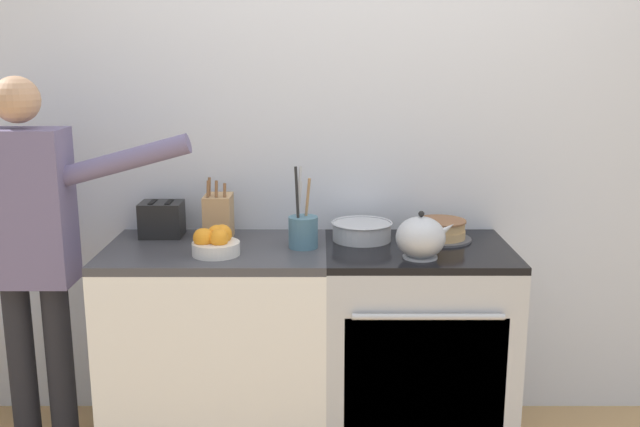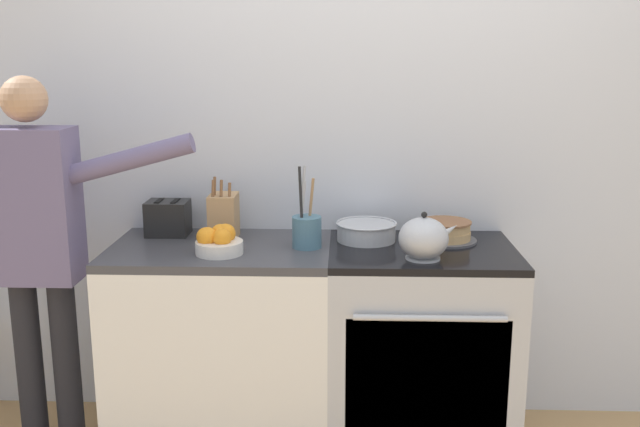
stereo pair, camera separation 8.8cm
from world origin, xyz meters
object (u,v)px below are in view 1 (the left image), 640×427
(knife_block, at_px, (222,217))
(person_baker, at_px, (36,238))
(stove_range, at_px, (419,346))
(fruit_bowl, at_px, (218,242))
(layer_cake, at_px, (444,231))
(mixing_bowl, at_px, (365,231))
(utensil_crock, at_px, (306,230))
(tea_kettle, at_px, (425,238))
(toaster, at_px, (165,219))

(knife_block, distance_m, person_baker, 0.76)
(stove_range, distance_m, knife_block, 1.02)
(fruit_bowl, bearing_deg, layer_cake, 13.50)
(mixing_bowl, distance_m, knife_block, 0.62)
(stove_range, height_order, fruit_bowl, fruit_bowl)
(mixing_bowl, distance_m, utensil_crock, 0.28)
(tea_kettle, relative_size, toaster, 1.21)
(tea_kettle, relative_size, mixing_bowl, 0.90)
(tea_kettle, xyz_separation_m, fruit_bowl, (-0.82, 0.05, -0.03))
(fruit_bowl, height_order, toaster, toaster)
(layer_cake, xyz_separation_m, tea_kettle, (-0.12, -0.27, 0.04))
(stove_range, relative_size, toaster, 4.47)
(stove_range, height_order, person_baker, person_baker)
(knife_block, relative_size, fruit_bowl, 1.42)
(stove_range, xyz_separation_m, toaster, (-1.11, 0.18, 0.52))
(stove_range, relative_size, utensil_crock, 2.61)
(knife_block, relative_size, person_baker, 0.17)
(person_baker, bearing_deg, stove_range, -2.15)
(mixing_bowl, height_order, toaster, toaster)
(stove_range, xyz_separation_m, person_baker, (-1.57, -0.10, 0.51))
(toaster, relative_size, person_baker, 0.12)
(stove_range, height_order, layer_cake, layer_cake)
(stove_range, relative_size, mixing_bowl, 3.35)
(mixing_bowl, xyz_separation_m, utensil_crock, (-0.25, -0.12, 0.03))
(person_baker, bearing_deg, toaster, 25.81)
(person_baker, bearing_deg, layer_cake, 1.53)
(layer_cake, height_order, fruit_bowl, fruit_bowl)
(stove_range, bearing_deg, mixing_bowl, 153.91)
(mixing_bowl, relative_size, utensil_crock, 0.78)
(stove_range, height_order, utensil_crock, utensil_crock)
(layer_cake, bearing_deg, stove_range, -133.12)
(stove_range, bearing_deg, person_baker, -176.31)
(utensil_crock, bearing_deg, toaster, 163.30)
(knife_block, distance_m, utensil_crock, 0.40)
(tea_kettle, relative_size, knife_block, 0.88)
(stove_range, distance_m, mixing_bowl, 0.55)
(stove_range, xyz_separation_m, layer_cake, (0.11, 0.12, 0.48))
(tea_kettle, bearing_deg, utensil_crock, 161.78)
(stove_range, height_order, mixing_bowl, mixing_bowl)
(stove_range, xyz_separation_m, utensil_crock, (-0.48, -0.00, 0.52))
(utensil_crock, xyz_separation_m, fruit_bowl, (-0.35, -0.11, -0.02))
(utensil_crock, bearing_deg, layer_cake, 11.50)
(person_baker, bearing_deg, knife_block, 12.40)
(knife_block, xyz_separation_m, person_baker, (-0.72, -0.24, -0.04))
(toaster, distance_m, person_baker, 0.54)
(stove_range, bearing_deg, tea_kettle, -94.85)
(layer_cake, distance_m, tea_kettle, 0.30)
(knife_block, xyz_separation_m, utensil_crock, (0.37, -0.14, -0.02))
(mixing_bowl, relative_size, fruit_bowl, 1.38)
(mixing_bowl, relative_size, person_baker, 0.17)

